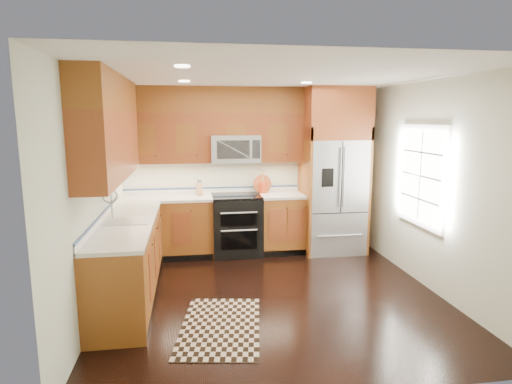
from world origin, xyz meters
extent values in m
plane|color=black|center=(0.00, 0.00, 0.00)|extent=(4.00, 4.00, 0.00)
cube|color=silver|center=(0.00, 2.00, 1.30)|extent=(4.00, 0.02, 2.60)
cube|color=silver|center=(-2.00, 0.00, 1.30)|extent=(0.02, 4.00, 2.60)
cube|color=silver|center=(2.00, 0.00, 1.30)|extent=(0.02, 4.00, 2.60)
cube|color=white|center=(1.98, 0.20, 1.40)|extent=(0.04, 1.10, 1.30)
cube|color=white|center=(1.97, 0.20, 1.40)|extent=(0.02, 0.95, 1.15)
cube|color=brown|center=(-1.31, 1.70, 0.45)|extent=(1.37, 0.60, 0.90)
cube|color=brown|center=(0.49, 1.70, 0.45)|extent=(0.72, 0.60, 0.90)
cube|color=brown|center=(-1.70, 0.20, 0.45)|extent=(0.60, 2.40, 0.90)
cube|color=silver|center=(-0.57, 1.70, 0.92)|extent=(2.85, 0.62, 0.04)
cube|color=silver|center=(-1.70, 0.20, 0.92)|extent=(0.62, 2.40, 0.04)
cube|color=brown|center=(-0.57, 1.83, 1.83)|extent=(2.85, 0.33, 0.75)
cube|color=brown|center=(-1.83, 0.20, 1.83)|extent=(0.33, 2.40, 0.75)
cube|color=brown|center=(-0.57, 1.83, 2.40)|extent=(2.85, 0.33, 0.40)
cube|color=brown|center=(-1.83, 0.20, 2.40)|extent=(0.33, 2.40, 0.40)
cube|color=black|center=(-0.25, 1.67, 0.46)|extent=(0.76, 0.64, 0.92)
cube|color=black|center=(-0.25, 1.67, 0.94)|extent=(0.76, 0.60, 0.02)
cube|color=black|center=(-0.25, 1.35, 0.62)|extent=(0.55, 0.01, 0.18)
cube|color=black|center=(-0.25, 1.35, 0.30)|extent=(0.55, 0.01, 0.28)
cylinder|color=#B2B2B7|center=(-0.25, 1.33, 0.74)|extent=(0.55, 0.02, 0.02)
cylinder|color=#B2B2B7|center=(-0.25, 1.33, 0.47)|extent=(0.55, 0.02, 0.02)
cube|color=#B2B2B7|center=(-0.25, 1.80, 1.66)|extent=(0.76, 0.40, 0.42)
cube|color=black|center=(-0.30, 1.60, 1.66)|extent=(0.50, 0.01, 0.28)
cube|color=#B2B2B7|center=(1.30, 1.63, 0.90)|extent=(0.90, 0.74, 1.80)
cube|color=black|center=(1.30, 1.26, 1.25)|extent=(0.01, 0.01, 1.08)
cube|color=black|center=(1.08, 1.25, 1.25)|extent=(0.18, 0.01, 0.28)
cube|color=brown|center=(0.83, 1.63, 1.00)|extent=(0.04, 0.74, 2.00)
cube|color=brown|center=(1.77, 1.63, 1.00)|extent=(0.04, 0.74, 2.00)
cube|color=brown|center=(1.30, 1.63, 2.20)|extent=(0.98, 0.74, 0.80)
cube|color=#B2B2B7|center=(-1.70, 0.20, 0.95)|extent=(0.50, 0.42, 0.02)
cylinder|color=#B2B2B7|center=(-1.90, 0.42, 1.08)|extent=(0.02, 0.02, 0.28)
torus|color=#B2B2B7|center=(-1.90, 0.34, 1.22)|extent=(0.18, 0.02, 0.18)
cube|color=black|center=(-0.69, -0.71, 0.01)|extent=(1.00, 1.44, 0.01)
cube|color=#A3764F|center=(-0.82, 1.82, 1.04)|extent=(0.10, 0.13, 0.19)
cylinder|color=#A53314|center=(0.19, 1.84, 1.03)|extent=(0.17, 0.17, 0.17)
cylinder|color=brown|center=(0.19, 1.86, 0.95)|extent=(0.33, 0.33, 0.02)
camera|label=1|loc=(-0.96, -4.84, 2.13)|focal=30.00mm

